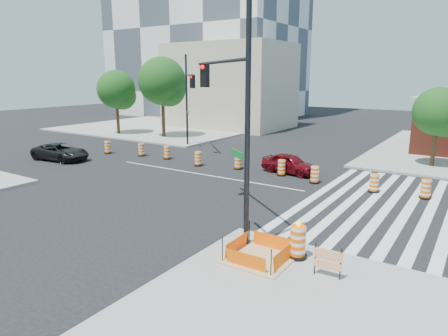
{
  "coord_description": "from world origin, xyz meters",
  "views": [
    {
      "loc": [
        14.9,
        -20.13,
        6.21
      ],
      "look_at": [
        3.45,
        -2.75,
        1.4
      ],
      "focal_mm": 32.0,
      "sensor_mm": 36.0,
      "label": 1
    }
  ],
  "objects_px": {
    "red_coupe": "(290,164)",
    "dark_suv": "(60,152)",
    "signal_pole_se": "(231,102)",
    "signal_pole_nw": "(188,92)"
  },
  "relations": [
    {
      "from": "dark_suv",
      "to": "signal_pole_nw",
      "type": "bearing_deg",
      "value": -34.82
    },
    {
      "from": "signal_pole_se",
      "to": "dark_suv",
      "type": "bearing_deg",
      "value": 23.54
    },
    {
      "from": "red_coupe",
      "to": "signal_pole_se",
      "type": "bearing_deg",
      "value": -160.78
    },
    {
      "from": "dark_suv",
      "to": "signal_pole_se",
      "type": "distance_m",
      "value": 19.47
    },
    {
      "from": "red_coupe",
      "to": "dark_suv",
      "type": "height_order",
      "value": "red_coupe"
    },
    {
      "from": "dark_suv",
      "to": "signal_pole_se",
      "type": "height_order",
      "value": "signal_pole_se"
    },
    {
      "from": "signal_pole_se",
      "to": "signal_pole_nw",
      "type": "height_order",
      "value": "signal_pole_se"
    },
    {
      "from": "dark_suv",
      "to": "signal_pole_se",
      "type": "relative_size",
      "value": 0.54
    },
    {
      "from": "dark_suv",
      "to": "signal_pole_nw",
      "type": "relative_size",
      "value": 0.58
    },
    {
      "from": "red_coupe",
      "to": "signal_pole_se",
      "type": "xyz_separation_m",
      "value": [
        2.12,
        -10.53,
        4.58
      ]
    }
  ]
}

